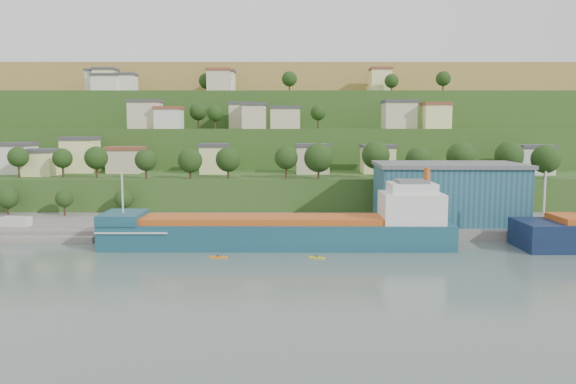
{
  "coord_description": "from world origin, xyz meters",
  "views": [
    {
      "loc": [
        2.84,
        -94.11,
        22.43
      ],
      "look_at": [
        3.08,
        15.0,
        9.85
      ],
      "focal_mm": 35.0,
      "sensor_mm": 36.0,
      "label": 1
    }
  ],
  "objects_px": {
    "cargo_ship_near": "(289,233)",
    "caravan": "(16,223)",
    "kayak_orange": "(218,256)",
    "warehouse": "(447,192)"
  },
  "relations": [
    {
      "from": "cargo_ship_near",
      "to": "caravan",
      "type": "bearing_deg",
      "value": 169.31
    },
    {
      "from": "caravan",
      "to": "kayak_orange",
      "type": "xyz_separation_m",
      "value": [
        44.55,
        -20.23,
        -2.34
      ]
    },
    {
      "from": "kayak_orange",
      "to": "cargo_ship_near",
      "type": "bearing_deg",
      "value": 47.44
    },
    {
      "from": "cargo_ship_near",
      "to": "warehouse",
      "type": "bearing_deg",
      "value": 26.35
    },
    {
      "from": "warehouse",
      "to": "kayak_orange",
      "type": "xyz_separation_m",
      "value": [
        -46.83,
        -25.97,
        -8.2
      ]
    },
    {
      "from": "caravan",
      "to": "warehouse",
      "type": "bearing_deg",
      "value": 15.15
    },
    {
      "from": "cargo_ship_near",
      "to": "caravan",
      "type": "distance_m",
      "value": 57.81
    },
    {
      "from": "cargo_ship_near",
      "to": "kayak_orange",
      "type": "height_order",
      "value": "cargo_ship_near"
    },
    {
      "from": "cargo_ship_near",
      "to": "kayak_orange",
      "type": "distance_m",
      "value": 15.41
    },
    {
      "from": "caravan",
      "to": "kayak_orange",
      "type": "height_order",
      "value": "caravan"
    }
  ]
}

